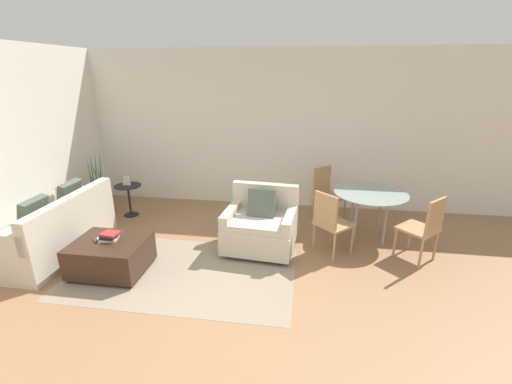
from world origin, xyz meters
name	(u,v)px	position (x,y,z in m)	size (l,w,h in m)	color
ground_plane	(235,322)	(0.00, 0.00, 0.00)	(20.00, 20.00, 0.00)	#936B47
wall_back	(272,131)	(0.00, 3.31, 1.38)	(12.00, 0.06, 2.75)	silver
wall_left	(24,146)	(-3.31, 1.50, 1.38)	(0.06, 12.00, 2.75)	silver
area_rug	(183,272)	(-0.83, 0.79, 0.00)	(2.77, 1.62, 0.01)	gray
couch	(54,232)	(-2.74, 1.04, 0.30)	(0.91, 1.71, 0.90)	beige
armchair	(261,226)	(0.05, 1.54, 0.34)	(1.01, 0.89, 0.87)	beige
ottoman	(111,255)	(-1.71, 0.69, 0.23)	(0.86, 0.70, 0.41)	#382319
book_stack	(110,236)	(-1.71, 0.73, 0.46)	(0.22, 0.19, 0.10)	beige
tv_remote_primary	(99,240)	(-1.83, 0.69, 0.42)	(0.13, 0.16, 0.01)	#B7B7BC
tv_remote_secondary	(95,240)	(-1.88, 0.69, 0.42)	(0.13, 0.13, 0.01)	#333338
potted_plant	(100,199)	(-2.93, 2.45, 0.24)	(0.38, 0.38, 1.11)	maroon
side_table	(129,194)	(-2.34, 2.38, 0.39)	(0.44, 0.44, 0.55)	black
picture_frame	(127,180)	(-2.34, 2.38, 0.64)	(0.15, 0.07, 0.18)	#8C6647
dining_table	(370,198)	(1.57, 2.09, 0.64)	(1.04, 1.04, 0.72)	#8C9E99
dining_chair_near_left	(330,220)	(0.98, 1.49, 0.52)	(0.59, 0.59, 0.90)	tan
dining_chair_near_right	(425,225)	(2.16, 1.49, 0.52)	(0.59, 0.59, 0.90)	tan
dining_chair_far_left	(326,191)	(0.98, 2.68, 0.52)	(0.59, 0.59, 0.90)	tan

